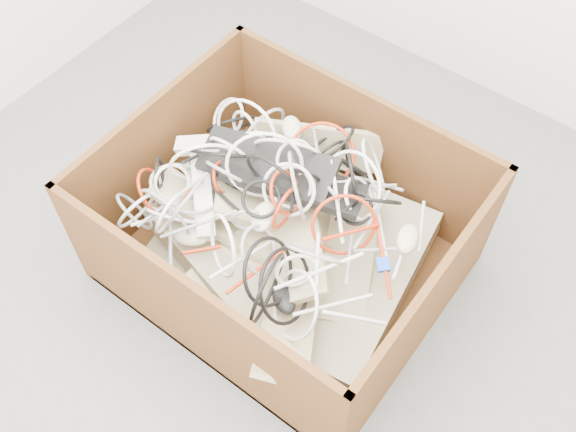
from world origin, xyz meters
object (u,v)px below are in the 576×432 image
Objects in this scene: power_strip_right at (203,197)px; power_strip_left at (219,144)px; vga_plug at (383,265)px; cardboard_box at (281,244)px.

power_strip_left is at bearing 158.92° from power_strip_right.
vga_plug is at bearing 56.69° from power_strip_right.
power_strip_left is 0.71m from vga_plug.
vga_plug is at bearing -32.41° from power_strip_left.
power_strip_left is 0.21m from power_strip_right.
power_strip_right is at bearing -155.67° from cardboard_box.
vga_plug is at bearing 2.40° from cardboard_box.
cardboard_box is 0.44m from vga_plug.
vga_plug is (0.38, 0.02, 0.22)m from cardboard_box.
power_strip_right is (-0.24, -0.11, 0.20)m from cardboard_box.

